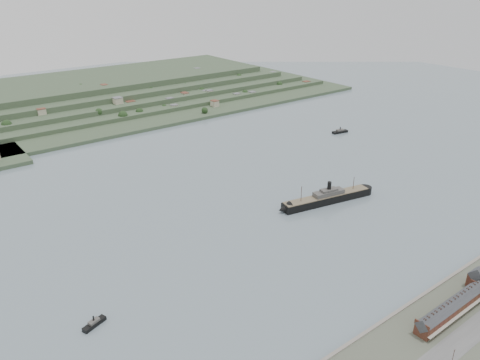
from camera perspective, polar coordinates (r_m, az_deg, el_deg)
ground at (r=383.08m, az=2.92°, el=-2.88°), size 1400.00×1400.00×0.00m
terrace_row at (r=284.59m, az=24.29°, el=-14.11°), size 55.60×9.80×11.07m
gabled_building at (r=314.14m, az=27.15°, el=-10.58°), size 10.40×10.18×14.09m
far_peninsula at (r=717.53m, az=-16.17°, el=9.99°), size 760.00×309.00×30.00m
steamship at (r=387.77m, az=10.25°, el=-2.25°), size 90.33×27.24×21.84m
tugboat at (r=271.63m, az=-17.34°, el=-16.34°), size 14.23×8.09×6.21m
ferry_east at (r=566.87m, az=12.10°, el=5.81°), size 20.55×9.03×7.45m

